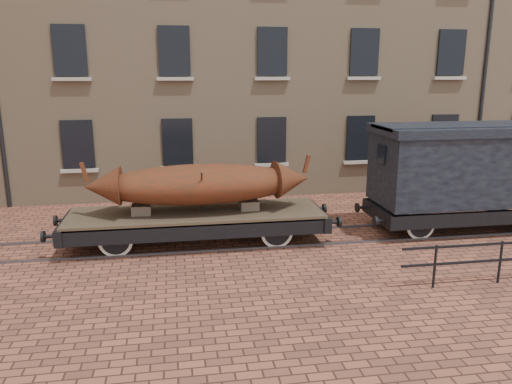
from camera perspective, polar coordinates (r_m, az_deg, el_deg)
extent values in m
plane|color=brown|center=(14.44, 1.61, -5.43)|extent=(90.00, 90.00, 0.00)
cube|color=tan|center=(24.16, 4.37, 19.07)|extent=(40.00, 10.00, 14.00)
cube|color=black|center=(18.83, -19.70, 5.18)|extent=(1.10, 0.12, 1.70)
cube|color=#B3AC9D|center=(18.93, -19.50, 2.32)|extent=(1.30, 0.18, 0.12)
cube|color=black|center=(18.53, -8.95, 5.69)|extent=(1.10, 0.12, 1.70)
cube|color=#B3AC9D|center=(18.62, -8.84, 2.77)|extent=(1.30, 0.18, 0.12)
cube|color=black|center=(18.87, 1.79, 6.00)|extent=(1.10, 0.12, 1.70)
cube|color=#B3AC9D|center=(18.97, 1.80, 3.13)|extent=(1.30, 0.18, 0.12)
cube|color=black|center=(19.84, 11.81, 6.10)|extent=(1.10, 0.12, 1.70)
cube|color=#B3AC9D|center=(19.93, 11.74, 3.37)|extent=(1.30, 0.18, 0.12)
cube|color=black|center=(21.35, 20.66, 6.03)|extent=(1.10, 0.12, 1.70)
cube|color=#B3AC9D|center=(21.43, 20.53, 3.49)|extent=(1.30, 0.18, 0.12)
cube|color=black|center=(18.67, -20.51, 14.93)|extent=(1.10, 0.12, 1.70)
cube|color=#B3AC9D|center=(18.60, -20.30, 12.02)|extent=(1.30, 0.18, 0.12)
cube|color=black|center=(18.36, -9.33, 15.62)|extent=(1.10, 0.12, 1.70)
cube|color=#B3AC9D|center=(18.29, -9.22, 12.66)|extent=(1.30, 0.18, 0.12)
cube|color=black|center=(18.71, 1.86, 15.75)|extent=(1.10, 0.12, 1.70)
cube|color=#B3AC9D|center=(18.65, 1.88, 12.84)|extent=(1.30, 0.18, 0.12)
cube|color=black|center=(19.69, 12.28, 15.36)|extent=(1.10, 0.12, 1.70)
cube|color=#B3AC9D|center=(19.63, 12.20, 12.59)|extent=(1.30, 0.18, 0.12)
cube|color=black|center=(21.21, 21.41, 14.61)|extent=(1.10, 0.12, 1.70)
cube|color=#B3AC9D|center=(21.15, 21.27, 12.05)|extent=(1.30, 0.18, 0.12)
cylinder|color=black|center=(22.09, 25.34, 18.36)|extent=(0.14, 0.14, 14.00)
cube|color=#59595E|center=(13.77, 2.18, -6.28)|extent=(30.00, 0.08, 0.06)
cube|color=#59595E|center=(15.10, 1.09, -4.44)|extent=(30.00, 0.08, 0.06)
cylinder|color=black|center=(11.90, 19.76, -8.01)|extent=(0.06, 0.06, 1.00)
cylinder|color=black|center=(12.73, 26.12, -7.20)|extent=(0.06, 0.06, 1.00)
cube|color=#4E4633|center=(13.95, -6.82, -2.47)|extent=(6.97, 2.04, 0.11)
cube|color=black|center=(13.11, -6.60, -4.55)|extent=(6.97, 0.15, 0.42)
cube|color=black|center=(14.92, -6.97, -2.28)|extent=(6.97, 0.15, 0.42)
cube|color=black|center=(14.31, -20.89, -3.81)|extent=(0.20, 2.14, 0.42)
cylinder|color=black|center=(13.72, -22.51, -4.70)|extent=(0.33, 0.09, 0.09)
cylinder|color=black|center=(13.76, -23.15, -4.71)|extent=(0.07, 0.30, 0.30)
cylinder|color=black|center=(15.02, -21.36, -3.04)|extent=(0.33, 0.09, 0.09)
cylinder|color=black|center=(15.05, -21.95, -3.06)|extent=(0.07, 0.30, 0.30)
cube|color=black|center=(14.56, 7.03, -2.68)|extent=(0.20, 2.14, 0.42)
cylinder|color=black|center=(14.00, 8.85, -3.42)|extent=(0.33, 0.09, 0.09)
cylinder|color=black|center=(14.05, 9.46, -3.38)|extent=(0.07, 0.30, 0.30)
cylinder|color=black|center=(15.28, 7.24, -1.91)|extent=(0.33, 0.09, 0.09)
cylinder|color=black|center=(15.32, 7.81, -1.88)|extent=(0.07, 0.30, 0.30)
cylinder|color=black|center=(14.15, -15.47, -4.45)|extent=(0.09, 1.76, 0.09)
cylinder|color=silver|center=(13.48, -15.77, -5.39)|extent=(0.89, 0.07, 0.89)
cylinder|color=black|center=(13.48, -15.77, -5.39)|extent=(0.73, 0.09, 0.73)
cube|color=black|center=(13.30, -15.88, -4.64)|extent=(0.84, 0.07, 0.09)
cylinder|color=silver|center=(14.84, -15.19, -3.59)|extent=(0.89, 0.07, 0.89)
cylinder|color=black|center=(14.84, -15.19, -3.59)|extent=(0.73, 0.09, 0.73)
cube|color=black|center=(14.88, -15.20, -2.64)|extent=(0.84, 0.07, 0.09)
cylinder|color=black|center=(14.31, 1.82, -3.74)|extent=(0.09, 1.76, 0.09)
cylinder|color=silver|center=(13.64, 2.40, -4.63)|extent=(0.89, 0.07, 0.89)
cylinder|color=black|center=(13.64, 2.40, -4.63)|extent=(0.73, 0.09, 0.73)
cube|color=black|center=(13.47, 2.51, -3.88)|extent=(0.84, 0.07, 0.09)
cylinder|color=silver|center=(14.99, 1.28, -2.92)|extent=(0.89, 0.07, 0.89)
cylinder|color=black|center=(14.99, 1.28, -2.92)|extent=(0.73, 0.09, 0.73)
cube|color=black|center=(15.03, 1.21, -1.99)|extent=(0.84, 0.07, 0.09)
cube|color=black|center=(14.05, -6.78, -3.88)|extent=(3.72, 0.06, 0.06)
cube|color=#68584C|center=(13.92, -12.97, -1.96)|extent=(0.51, 0.46, 0.26)
cube|color=#68584C|center=(14.03, -0.77, -1.48)|extent=(0.51, 0.46, 0.26)
ellipsoid|color=maroon|center=(13.75, -6.38, 0.90)|extent=(5.49, 1.81, 1.09)
cone|color=maroon|center=(13.80, -17.16, 0.61)|extent=(0.96, 1.06, 1.03)
cube|color=maroon|center=(13.77, -19.02, 2.17)|extent=(0.22, 0.12, 0.52)
cone|color=maroon|center=(14.15, 4.12, 1.52)|extent=(0.96, 1.06, 1.03)
cube|color=maroon|center=(14.18, 5.80, 3.18)|extent=(0.22, 0.12, 0.52)
cylinder|color=#3E2D25|center=(13.35, -6.26, -0.07)|extent=(0.05, 0.93, 1.32)
cylinder|color=#3E2D25|center=(14.21, -6.47, 0.78)|extent=(0.05, 0.93, 1.32)
cube|color=black|center=(15.63, 24.32, -2.79)|extent=(5.34, 0.14, 0.40)
cube|color=black|center=(17.23, 20.78, -1.00)|extent=(5.34, 0.14, 0.40)
cube|color=black|center=(15.20, 13.85, -2.40)|extent=(0.20, 2.14, 0.40)
cylinder|color=black|center=(14.42, 13.48, -3.25)|extent=(0.07, 0.29, 0.29)
cylinder|color=black|center=(15.68, 11.49, -1.77)|extent=(0.07, 0.29, 0.29)
cylinder|color=black|center=(15.66, 17.11, -2.88)|extent=(0.09, 1.69, 0.09)
cylinder|color=silver|center=(15.04, 18.31, -3.65)|extent=(0.86, 0.06, 0.86)
cylinder|color=black|center=(15.04, 18.31, -3.65)|extent=(0.70, 0.09, 0.70)
cylinder|color=silver|center=(16.28, 16.00, -2.18)|extent=(0.86, 0.06, 0.86)
cylinder|color=black|center=(16.28, 16.00, -2.18)|extent=(0.70, 0.09, 0.70)
cylinder|color=black|center=(17.41, 27.16, -2.16)|extent=(0.09, 1.69, 0.09)
cylinder|color=silver|center=(17.97, 25.82, -1.56)|extent=(0.86, 0.06, 0.86)
cylinder|color=black|center=(17.97, 25.82, -1.56)|extent=(0.70, 0.09, 0.70)
cube|color=black|center=(16.14, 22.88, 2.57)|extent=(5.34, 2.14, 2.05)
cube|color=black|center=(15.98, 23.27, 6.61)|extent=(5.50, 2.27, 0.25)
cube|color=black|center=(15.97, 23.30, 6.95)|extent=(5.50, 1.51, 0.11)
cube|color=black|center=(14.80, 14.17, 4.24)|extent=(0.07, 0.53, 0.53)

